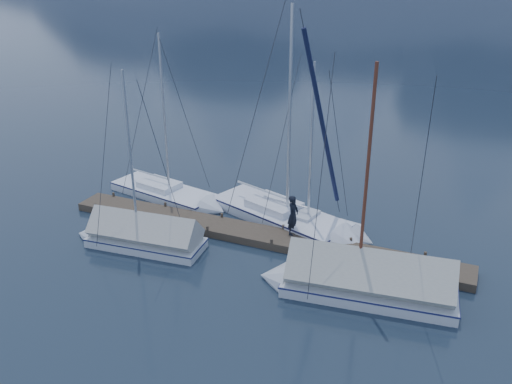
{
  "coord_description": "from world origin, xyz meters",
  "views": [
    {
      "loc": [
        8.19,
        -17.12,
        11.19
      ],
      "look_at": [
        0.0,
        2.0,
        2.2
      ],
      "focal_mm": 38.0,
      "sensor_mm": 36.0,
      "label": 1
    }
  ],
  "objects_px": {
    "sailboat_open_mid": "(297,223)",
    "sailboat_covered_far": "(136,237)",
    "sailboat_open_right": "(316,226)",
    "sailboat_covered_near": "(353,282)",
    "sailboat_open_left": "(177,197)",
    "person": "(293,215)"
  },
  "relations": [
    {
      "from": "sailboat_open_right",
      "to": "person",
      "type": "relative_size",
      "value": 4.65
    },
    {
      "from": "sailboat_open_right",
      "to": "sailboat_covered_near",
      "type": "distance_m",
      "value": 5.11
    },
    {
      "from": "sailboat_open_mid",
      "to": "sailboat_open_right",
      "type": "relative_size",
      "value": 1.29
    },
    {
      "from": "sailboat_open_right",
      "to": "sailboat_covered_far",
      "type": "distance_m",
      "value": 7.92
    },
    {
      "from": "sailboat_open_left",
      "to": "sailboat_open_right",
      "type": "xyz_separation_m",
      "value": [
        7.43,
        -0.31,
        -0.01
      ]
    },
    {
      "from": "sailboat_open_mid",
      "to": "sailboat_covered_far",
      "type": "height_order",
      "value": "sailboat_open_mid"
    },
    {
      "from": "sailboat_open_right",
      "to": "sailboat_covered_near",
      "type": "height_order",
      "value": "sailboat_covered_near"
    },
    {
      "from": "sailboat_covered_near",
      "to": "person",
      "type": "relative_size",
      "value": 5.28
    },
    {
      "from": "sailboat_covered_near",
      "to": "sailboat_covered_far",
      "type": "bearing_deg",
      "value": -179.32
    },
    {
      "from": "sailboat_covered_far",
      "to": "sailboat_covered_near",
      "type": "bearing_deg",
      "value": 0.68
    },
    {
      "from": "sailboat_open_left",
      "to": "person",
      "type": "distance_m",
      "value": 7.1
    },
    {
      "from": "sailboat_open_left",
      "to": "sailboat_covered_near",
      "type": "height_order",
      "value": "sailboat_covered_near"
    },
    {
      "from": "sailboat_open_mid",
      "to": "person",
      "type": "height_order",
      "value": "sailboat_open_mid"
    },
    {
      "from": "sailboat_open_right",
      "to": "person",
      "type": "xyz_separation_m",
      "value": [
        -0.63,
        -1.43,
        1.07
      ]
    },
    {
      "from": "sailboat_open_left",
      "to": "person",
      "type": "height_order",
      "value": "sailboat_open_left"
    },
    {
      "from": "sailboat_covered_near",
      "to": "sailboat_open_left",
      "type": "bearing_deg",
      "value": 155.54
    },
    {
      "from": "sailboat_covered_far",
      "to": "sailboat_open_right",
      "type": "bearing_deg",
      "value": 33.95
    },
    {
      "from": "sailboat_covered_far",
      "to": "person",
      "type": "height_order",
      "value": "sailboat_covered_far"
    },
    {
      "from": "sailboat_open_left",
      "to": "sailboat_open_mid",
      "type": "height_order",
      "value": "sailboat_open_mid"
    },
    {
      "from": "sailboat_open_right",
      "to": "person",
      "type": "distance_m",
      "value": 1.89
    },
    {
      "from": "sailboat_open_right",
      "to": "person",
      "type": "height_order",
      "value": "sailboat_open_right"
    },
    {
      "from": "sailboat_open_mid",
      "to": "sailboat_covered_far",
      "type": "bearing_deg",
      "value": -142.56
    }
  ]
}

